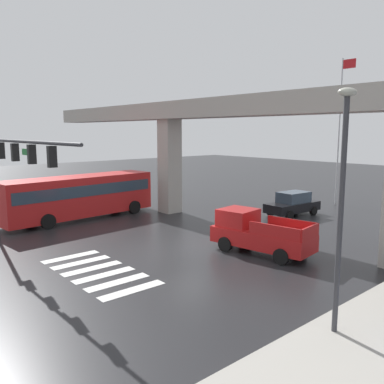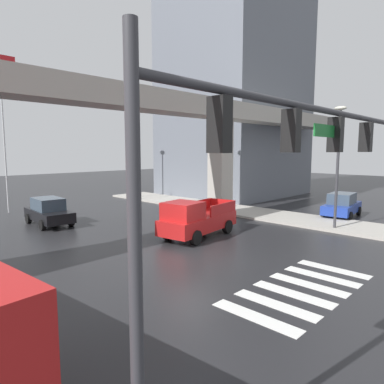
# 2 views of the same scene
# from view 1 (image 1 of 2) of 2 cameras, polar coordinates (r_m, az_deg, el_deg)

# --- Properties ---
(ground_plane) EXTENTS (120.00, 120.00, 0.00)m
(ground_plane) POSITION_cam_1_polar(r_m,az_deg,el_deg) (21.11, -0.49, -8.09)
(ground_plane) COLOR #232326
(crosswalk_stripes) EXTENTS (6.05, 2.80, 0.01)m
(crosswalk_stripes) POSITION_cam_1_polar(r_m,az_deg,el_deg) (18.34, -13.15, -10.91)
(crosswalk_stripes) COLOR silver
(crosswalk_stripes) RESTS_ON ground
(elevated_overpass) EXTENTS (49.27, 1.98, 8.13)m
(elevated_overpass) POSITION_cam_1_polar(r_m,az_deg,el_deg) (23.98, 9.26, 10.38)
(elevated_overpass) COLOR #ADA89E
(elevated_overpass) RESTS_ON ground
(pickup_truck) EXTENTS (5.32, 2.63, 2.08)m
(pickup_truck) POSITION_cam_1_polar(r_m,az_deg,el_deg) (20.61, 9.15, -5.76)
(pickup_truck) COLOR red
(pickup_truck) RESTS_ON ground
(city_bus) EXTENTS (3.47, 10.98, 2.99)m
(city_bus) POSITION_cam_1_polar(r_m,az_deg,el_deg) (29.01, -15.62, -0.33)
(city_bus) COLOR red
(city_bus) RESTS_ON ground
(sedan_black) EXTENTS (2.19, 4.41, 1.72)m
(sedan_black) POSITION_cam_1_polar(r_m,az_deg,el_deg) (30.11, 14.05, -1.63)
(sedan_black) COLOR black
(sedan_black) RESTS_ON ground
(traffic_signal_mast) EXTENTS (10.89, 0.32, 6.20)m
(traffic_signal_mast) POSITION_cam_1_polar(r_m,az_deg,el_deg) (20.90, -23.79, 4.06)
(traffic_signal_mast) COLOR #38383D
(traffic_signal_mast) RESTS_ON ground
(street_lamp_near_corner) EXTENTS (0.44, 0.70, 7.24)m
(street_lamp_near_corner) POSITION_cam_1_polar(r_m,az_deg,el_deg) (12.16, 20.47, 0.96)
(street_lamp_near_corner) COLOR #38383D
(street_lamp_near_corner) RESTS_ON ground
(flagpole) EXTENTS (1.16, 0.12, 11.81)m
(flagpole) POSITION_cam_1_polar(r_m,az_deg,el_deg) (35.30, 20.25, 9.16)
(flagpole) COLOR silver
(flagpole) RESTS_ON ground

